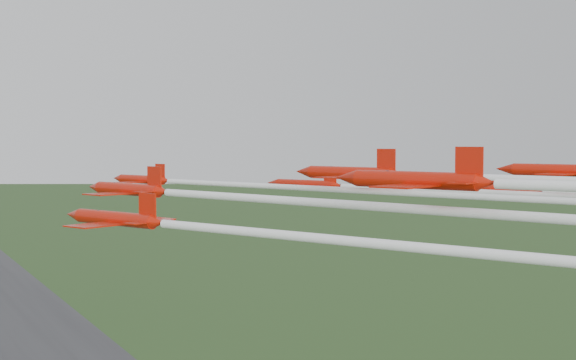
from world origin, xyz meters
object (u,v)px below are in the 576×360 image
jet_row2_right (383,188)px  jet_row2_left (207,195)px  jet_lead (245,185)px  jet_row3_left (253,232)px  jet_row3_mid (496,178)px  jet_row3_right (568,192)px

jet_row2_right → jet_row2_left: bearing=172.5°
jet_lead → jet_row3_left: size_ratio=1.30×
jet_row2_left → jet_row3_left: 23.82m
jet_row2_left → jet_row3_mid: jet_row3_mid is taller
jet_row2_left → jet_row3_right: bearing=-20.6°
jet_row3_left → jet_row3_right: size_ratio=1.11×
jet_row2_left → jet_row2_right: (23.13, 6.68, -0.36)m
jet_row2_left → jet_row2_right: 24.08m
jet_row3_left → jet_row2_left: bearing=50.7°
jet_lead → jet_row3_mid: size_ratio=1.06×
jet_row3_left → jet_row3_right: bearing=0.7°
jet_row3_mid → jet_row3_right: (23.83, 14.52, -2.69)m
jet_lead → jet_row3_mid: 30.30m
jet_row2_right → jet_row3_left: bearing=-158.6°
jet_lead → jet_row2_left: bearing=-146.9°
jet_row2_right → jet_row3_left: jet_row2_right is taller
jet_lead → jet_row2_left: 17.02m
jet_lead → jet_row3_mid: (9.35, -28.77, 1.70)m
jet_row3_mid → jet_row2_left: bearing=120.8°
jet_row2_right → jet_row3_mid: 22.09m
jet_lead → jet_row2_left: size_ratio=1.22×
jet_row3_mid → jet_row3_right: 28.04m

